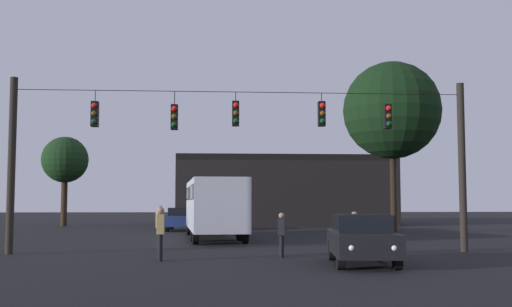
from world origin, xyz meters
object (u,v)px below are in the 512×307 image
tree_left_silhouette (65,160)px  tree_behind_building (392,111)px  city_bus (214,203)px  car_near_right (362,238)px  pedestrian_crossing_center (355,231)px  pedestrian_crossing_right (160,225)px  car_far_left (182,219)px  pedestrian_crossing_left (160,230)px  pedestrian_near_bus (282,232)px

tree_left_silhouette → tree_behind_building: (22.70, -12.33, 2.37)m
city_bus → tree_behind_building: bearing=23.9°
tree_left_silhouette → car_near_right: bearing=-62.2°
city_bus → pedestrian_crossing_center: size_ratio=7.15×
pedestrian_crossing_center → tree_behind_building: size_ratio=0.15×
tree_left_silhouette → pedestrian_crossing_right: bearing=-68.8°
pedestrian_crossing_right → car_far_left: bearing=89.9°
pedestrian_crossing_left → pedestrian_crossing_center: (6.77, 1.68, -0.12)m
pedestrian_near_bus → tree_left_silhouette: size_ratio=0.22×
car_far_left → pedestrian_near_bus: size_ratio=2.86×
pedestrian_crossing_left → tree_behind_building: tree_behind_building is taller
city_bus → pedestrian_near_bus: size_ratio=7.28×
pedestrian_crossing_left → pedestrian_crossing_right: (-0.42, 4.48, 0.02)m
city_bus → car_far_left: (-2.12, 9.25, -1.07)m
pedestrian_crossing_center → tree_left_silhouette: (-16.77, 27.55, 4.29)m
pedestrian_crossing_center → city_bus: bearing=116.0°
tree_behind_building → tree_left_silhouette: bearing=151.5°
car_near_right → tree_left_silhouette: tree_left_silhouette is taller
city_bus → pedestrian_crossing_left: (-1.72, -12.03, -0.88)m
pedestrian_crossing_left → tree_left_silhouette: size_ratio=0.25×
city_bus → pedestrian_crossing_left: city_bus is taller
car_near_right → pedestrian_near_bus: size_ratio=2.92×
car_near_right → pedestrian_crossing_left: (-6.25, 1.57, 0.19)m
car_far_left → tree_behind_building: (13.10, -4.38, 6.75)m
car_near_right → pedestrian_crossing_left: size_ratio=2.57×
pedestrian_near_bus → city_bus: bearing=101.9°
city_bus → car_near_right: bearing=-71.6°
car_far_left → pedestrian_crossing_right: 16.80m
pedestrian_near_bus → tree_behind_building: tree_behind_building is taller
city_bus → tree_behind_building: (10.98, 4.87, 5.68)m
pedestrian_crossing_right → tree_behind_building: (13.12, 12.41, 6.54)m
pedestrian_crossing_left → pedestrian_crossing_center: bearing=13.9°
city_bus → pedestrian_crossing_left: size_ratio=6.41×
car_near_right → city_bus: bearing=108.4°
city_bus → tree_behind_building: 13.29m
city_bus → tree_behind_building: size_ratio=1.06×
car_near_right → pedestrian_near_bus: (-2.19, 2.54, 0.06)m
pedestrian_crossing_center → tree_behind_building: (5.93, 15.22, 6.67)m
car_far_left → pedestrian_crossing_center: bearing=-69.9°
car_near_right → car_far_left: 23.80m
pedestrian_crossing_right → tree_left_silhouette: bearing=111.2°
tree_behind_building → pedestrian_crossing_left: bearing=-126.9°
city_bus → tree_left_silhouette: (-11.72, 17.20, 3.30)m
pedestrian_crossing_left → pedestrian_crossing_right: bearing=95.3°
city_bus → pedestrian_crossing_left: 12.18m
car_near_right → pedestrian_crossing_left: 6.44m
car_near_right → tree_behind_building: 20.69m
pedestrian_near_bus → tree_behind_building: 19.31m
city_bus → tree_left_silhouette: bearing=124.3°
pedestrian_crossing_left → tree_left_silhouette: 31.17m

